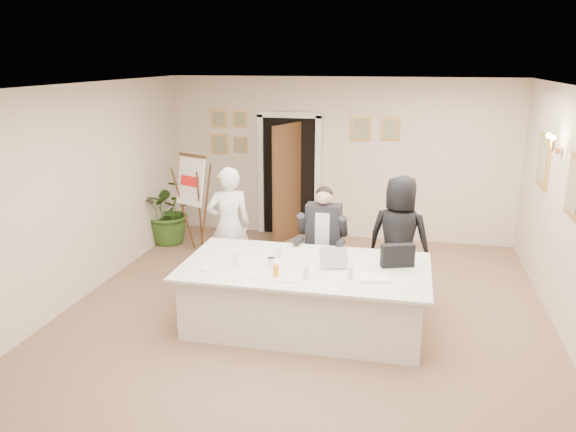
{
  "coord_description": "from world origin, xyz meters",
  "views": [
    {
      "loc": [
        1.19,
        -6.15,
        3.12
      ],
      "look_at": [
        -0.3,
        0.6,
        1.15
      ],
      "focal_mm": 35.0,
      "sensor_mm": 36.0,
      "label": 1
    }
  ],
  "objects_px": {
    "laptop": "(335,254)",
    "seated_man": "(323,240)",
    "conference_table": "(305,295)",
    "laptop_bag": "(398,256)",
    "steel_jug": "(271,262)",
    "potted_palm": "(170,210)",
    "oj_glass": "(276,271)",
    "standing_woman": "(399,239)",
    "paper_stack": "(374,278)",
    "flip_chart": "(196,208)",
    "standing_man": "(229,226)"
  },
  "relations": [
    {
      "from": "paper_stack",
      "to": "steel_jug",
      "type": "height_order",
      "value": "steel_jug"
    },
    {
      "from": "conference_table",
      "to": "laptop",
      "type": "distance_m",
      "value": 0.62
    },
    {
      "from": "laptop",
      "to": "steel_jug",
      "type": "distance_m",
      "value": 0.75
    },
    {
      "from": "conference_table",
      "to": "seated_man",
      "type": "distance_m",
      "value": 1.14
    },
    {
      "from": "potted_palm",
      "to": "oj_glass",
      "type": "xyz_separation_m",
      "value": [
        2.62,
        -3.03,
        0.26
      ]
    },
    {
      "from": "conference_table",
      "to": "standing_man",
      "type": "relative_size",
      "value": 1.71
    },
    {
      "from": "conference_table",
      "to": "potted_palm",
      "type": "distance_m",
      "value": 3.89
    },
    {
      "from": "conference_table",
      "to": "seated_man",
      "type": "bearing_deg",
      "value": 87.98
    },
    {
      "from": "paper_stack",
      "to": "flip_chart",
      "type": "bearing_deg",
      "value": 140.18
    },
    {
      "from": "potted_palm",
      "to": "laptop",
      "type": "relative_size",
      "value": 3.35
    },
    {
      "from": "seated_man",
      "to": "laptop_bag",
      "type": "distance_m",
      "value": 1.35
    },
    {
      "from": "laptop",
      "to": "steel_jug",
      "type": "xyz_separation_m",
      "value": [
        -0.71,
        -0.2,
        -0.08
      ]
    },
    {
      "from": "oj_glass",
      "to": "steel_jug",
      "type": "relative_size",
      "value": 1.18
    },
    {
      "from": "laptop_bag",
      "to": "conference_table",
      "type": "bearing_deg",
      "value": 170.76
    },
    {
      "from": "conference_table",
      "to": "laptop_bag",
      "type": "distance_m",
      "value": 1.18
    },
    {
      "from": "laptop",
      "to": "seated_man",
      "type": "bearing_deg",
      "value": 90.19
    },
    {
      "from": "potted_palm",
      "to": "steel_jug",
      "type": "xyz_separation_m",
      "value": [
        2.49,
        -2.75,
        0.25
      ]
    },
    {
      "from": "paper_stack",
      "to": "steel_jug",
      "type": "bearing_deg",
      "value": 173.46
    },
    {
      "from": "laptop",
      "to": "paper_stack",
      "type": "bearing_deg",
      "value": -51.3
    },
    {
      "from": "conference_table",
      "to": "oj_glass",
      "type": "distance_m",
      "value": 0.66
    },
    {
      "from": "conference_table",
      "to": "steel_jug",
      "type": "distance_m",
      "value": 0.59
    },
    {
      "from": "oj_glass",
      "to": "conference_table",
      "type": "bearing_deg",
      "value": 58.57
    },
    {
      "from": "conference_table",
      "to": "steel_jug",
      "type": "bearing_deg",
      "value": -160.81
    },
    {
      "from": "standing_man",
      "to": "laptop_bag",
      "type": "relative_size",
      "value": 4.37
    },
    {
      "from": "flip_chart",
      "to": "standing_man",
      "type": "xyz_separation_m",
      "value": [
        0.95,
        -1.16,
        0.1
      ]
    },
    {
      "from": "standing_woman",
      "to": "laptop_bag",
      "type": "distance_m",
      "value": 0.83
    },
    {
      "from": "potted_palm",
      "to": "oj_glass",
      "type": "bearing_deg",
      "value": -49.15
    },
    {
      "from": "flip_chart",
      "to": "oj_glass",
      "type": "height_order",
      "value": "flip_chart"
    },
    {
      "from": "seated_man",
      "to": "paper_stack",
      "type": "bearing_deg",
      "value": -54.97
    },
    {
      "from": "laptop_bag",
      "to": "standing_man",
      "type": "bearing_deg",
      "value": 138.57
    },
    {
      "from": "standing_woman",
      "to": "paper_stack",
      "type": "height_order",
      "value": "standing_woman"
    },
    {
      "from": "seated_man",
      "to": "standing_woman",
      "type": "height_order",
      "value": "standing_woman"
    },
    {
      "from": "conference_table",
      "to": "oj_glass",
      "type": "xyz_separation_m",
      "value": [
        -0.25,
        -0.41,
        0.45
      ]
    },
    {
      "from": "standing_woman",
      "to": "standing_man",
      "type": "bearing_deg",
      "value": 10.03
    },
    {
      "from": "standing_man",
      "to": "standing_woman",
      "type": "xyz_separation_m",
      "value": [
        2.35,
        -0.12,
        0.0
      ]
    },
    {
      "from": "standing_woman",
      "to": "paper_stack",
      "type": "distance_m",
      "value": 1.3
    },
    {
      "from": "oj_glass",
      "to": "steel_jug",
      "type": "bearing_deg",
      "value": 114.25
    },
    {
      "from": "oj_glass",
      "to": "steel_jug",
      "type": "distance_m",
      "value": 0.31
    },
    {
      "from": "flip_chart",
      "to": "paper_stack",
      "type": "bearing_deg",
      "value": -39.82
    },
    {
      "from": "laptop",
      "to": "oj_glass",
      "type": "height_order",
      "value": "laptop"
    },
    {
      "from": "flip_chart",
      "to": "steel_jug",
      "type": "height_order",
      "value": "flip_chart"
    },
    {
      "from": "flip_chart",
      "to": "steel_jug",
      "type": "distance_m",
      "value": 3.06
    },
    {
      "from": "conference_table",
      "to": "flip_chart",
      "type": "xyz_separation_m",
      "value": [
        -2.25,
        2.29,
        0.35
      ]
    },
    {
      "from": "flip_chart",
      "to": "laptop",
      "type": "relative_size",
      "value": 4.6
    },
    {
      "from": "seated_man",
      "to": "laptop",
      "type": "distance_m",
      "value": 1.07
    },
    {
      "from": "oj_glass",
      "to": "potted_palm",
      "type": "bearing_deg",
      "value": 130.85
    },
    {
      "from": "conference_table",
      "to": "laptop",
      "type": "bearing_deg",
      "value": 11.6
    },
    {
      "from": "standing_man",
      "to": "paper_stack",
      "type": "height_order",
      "value": "standing_man"
    },
    {
      "from": "conference_table",
      "to": "laptop_bag",
      "type": "relative_size",
      "value": 7.47
    },
    {
      "from": "flip_chart",
      "to": "oj_glass",
      "type": "relative_size",
      "value": 12.25
    }
  ]
}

